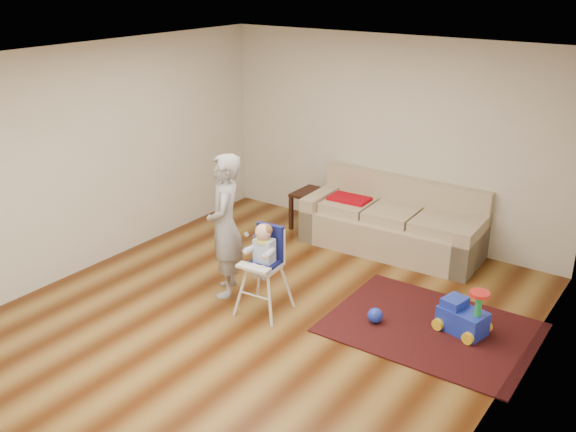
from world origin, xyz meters
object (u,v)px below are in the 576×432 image
Objects in this scene: ride_on_toy at (464,309)px; high_chair at (264,270)px; toy_ball at (375,315)px; adult at (225,226)px; side_table at (314,210)px; sofa at (393,217)px.

ride_on_toy is 2.09m from high_chair.
toy_ball is (-0.80, -0.36, -0.18)m from ride_on_toy.
ride_on_toy is 0.31× the size of adult.
ride_on_toy is (2.76, -1.48, 0.01)m from side_table.
high_chair is at bearing -102.02° from sofa.
side_table is 2.28m from adult.
adult reaches higher than toy_ball.
ride_on_toy is at bearing 70.88° from adult.
adult reaches higher than side_table.
toy_ball is (0.72, -1.82, -0.35)m from sofa.
toy_ball is at bearing 66.66° from adult.
side_table is at bearing 151.36° from adult.
ride_on_toy is (1.53, -1.46, -0.17)m from sofa.
adult is at bearing -151.41° from ride_on_toy.
sofa is at bearing 111.69° from toy_ball.
ride_on_toy is 0.90m from toy_ball.
toy_ball is 0.10× the size of adult.
sofa is 1.99m from toy_ball.
sofa is 2.31m from high_chair.
high_chair is at bearing 45.33° from adult.
sofa is 2.29× the size of high_chair.
sofa reaches higher than side_table.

